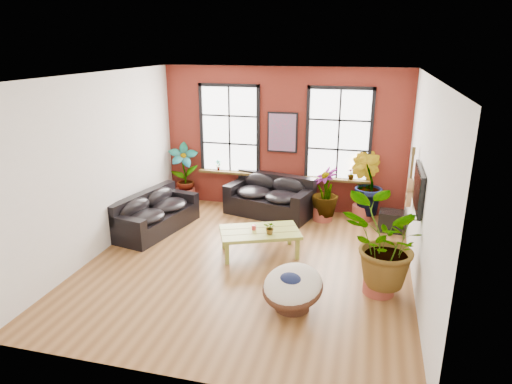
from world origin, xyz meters
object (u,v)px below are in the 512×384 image
coffee_table (260,233)px  papasan_chair (292,287)px  sofa_back (270,197)px  sofa_left (154,214)px

coffee_table → papasan_chair: bearing=-84.4°
sofa_back → coffee_table: 2.27m
sofa_left → papasan_chair: size_ratio=1.84×
sofa_back → sofa_left: size_ratio=0.99×
sofa_back → papasan_chair: bearing=-58.2°
sofa_back → sofa_left: bearing=-129.8°
sofa_left → papasan_chair: bearing=-112.2°
sofa_back → sofa_left: sofa_back is taller
coffee_table → papasan_chair: size_ratio=1.43×
sofa_back → coffee_table: sofa_back is taller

